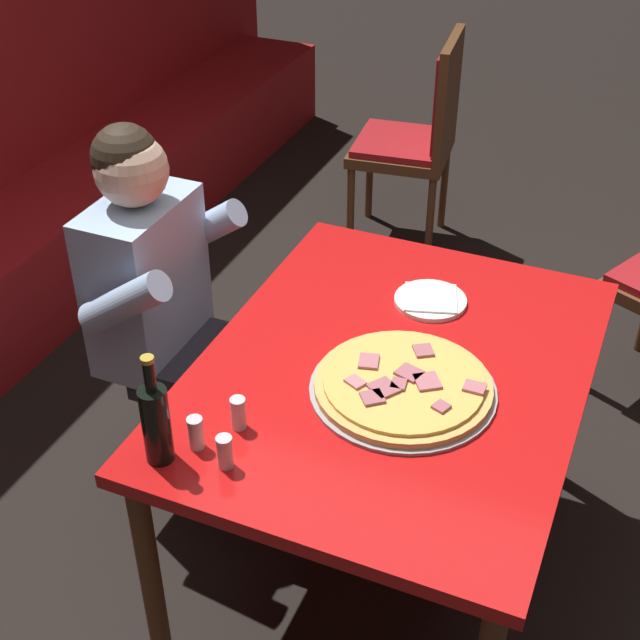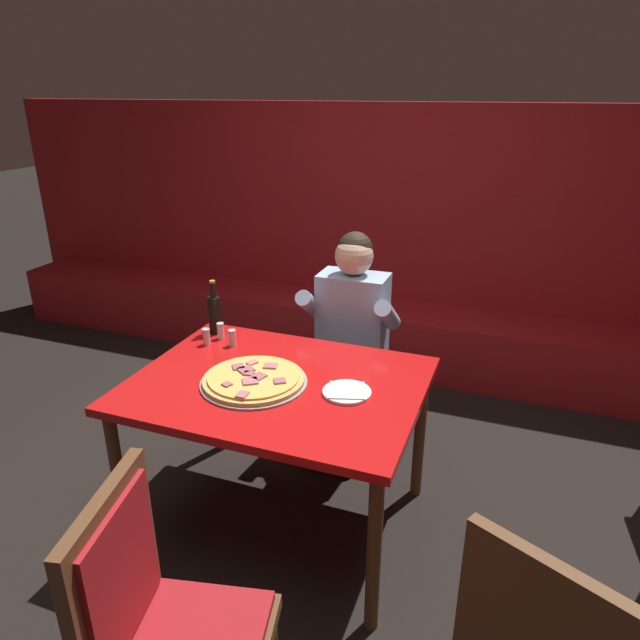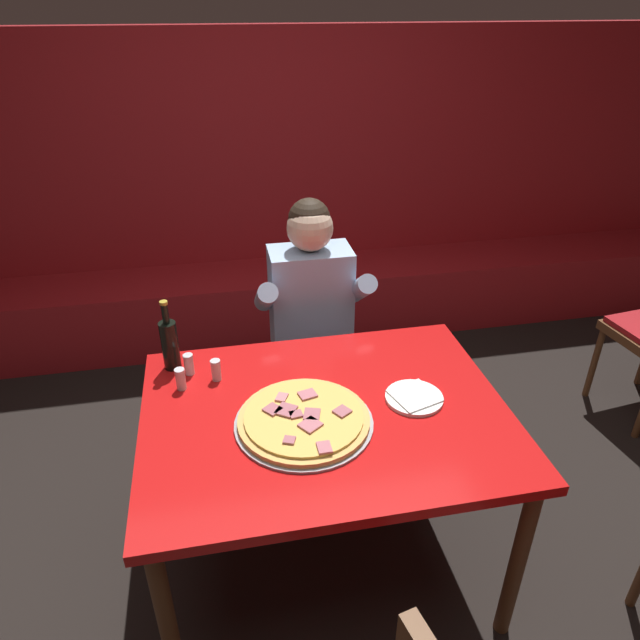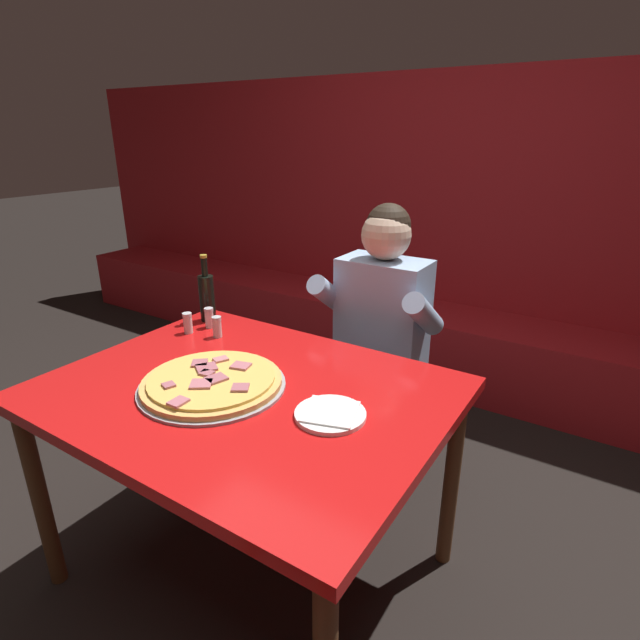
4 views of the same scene
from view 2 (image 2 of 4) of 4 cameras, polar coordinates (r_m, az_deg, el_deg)
The scene contains 12 objects.
ground_plane at distance 3.01m, azimuth -3.85°, elevation -19.20°, with size 24.00×24.00×0.00m, color black.
booth_wall_panel at distance 4.45m, azimuth 7.51°, elevation 8.53°, with size 6.80×0.16×1.90m, color #A3191E.
booth_bench at distance 4.39m, azimuth 6.06°, elevation -1.56°, with size 6.46×0.48×0.46m, color #A3191E.
main_dining_table at distance 2.60m, azimuth -4.24°, elevation -7.65°, with size 1.28×0.98×0.77m.
pizza at distance 2.55m, azimuth -6.64°, elevation -5.94°, with size 0.47×0.47×0.05m.
plate_white_paper at distance 2.46m, azimuth 2.70°, elevation -7.19°, with size 0.21×0.21×0.02m.
beer_bottle at distance 3.06m, azimuth -10.50°, elevation 0.66°, with size 0.07×0.07×0.29m.
shaker_red_pepper_flakes at distance 3.01m, azimuth -9.91°, elevation -1.15°, with size 0.04×0.04×0.09m.
shaker_black_pepper at distance 2.91m, azimuth -8.76°, elevation -1.86°, with size 0.04×0.04×0.09m.
shaker_parmesan at distance 2.95m, azimuth -11.30°, elevation -1.73°, with size 0.04×0.04×0.09m.
diner_seated_blue_shirt at distance 3.18m, azimuth 2.80°, elevation -1.62°, with size 0.53×0.53×1.27m.
dining_chair_by_booth at distance 1.89m, azimuth -15.62°, elevation -27.18°, with size 0.53×0.53×1.01m.
Camera 2 is at (0.97, -2.04, 1.99)m, focal length 32.00 mm.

